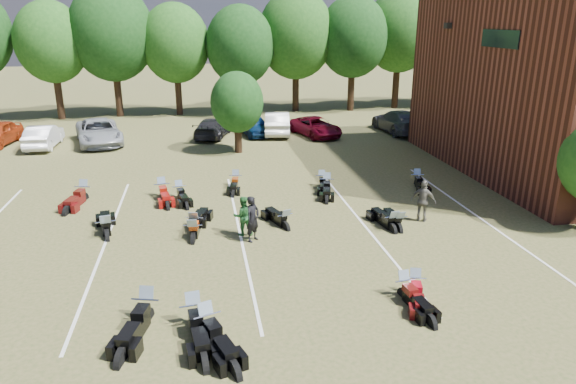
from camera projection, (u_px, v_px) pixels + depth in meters
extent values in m
plane|color=brown|center=(334.00, 260.00, 17.66)|extent=(160.00, 160.00, 0.00)
imported|color=silver|center=(44.00, 136.00, 32.77)|extent=(1.55, 4.41, 1.45)
imported|color=#92959A|center=(99.00, 132.00, 33.67)|extent=(3.96, 6.18, 1.58)
imported|color=black|center=(213.00, 128.00, 35.57)|extent=(3.07, 4.90, 1.32)
imported|color=navy|center=(254.00, 125.00, 36.27)|extent=(2.53, 4.42, 1.42)
imported|color=beige|center=(277.00, 123.00, 36.52)|extent=(2.35, 5.02, 1.59)
imported|color=#5C0516|center=(316.00, 127.00, 36.00)|extent=(3.40, 5.07, 1.29)
imported|color=#3B3C41|center=(398.00, 121.00, 37.06)|extent=(2.61, 5.68, 1.61)
imported|color=black|center=(253.00, 219.00, 18.95)|extent=(0.75, 0.75, 1.75)
imported|color=#24602A|center=(243.00, 216.00, 19.49)|extent=(0.81, 0.66, 1.55)
imported|color=#5F5B51|center=(423.00, 201.00, 20.80)|extent=(1.07, 0.94, 1.74)
cube|color=black|center=(448.00, 26.00, 27.95)|extent=(0.30, 0.40, 0.30)
cube|color=black|center=(500.00, 39.00, 23.47)|extent=(0.06, 3.00, 0.80)
cylinder|color=black|center=(51.00, 94.00, 41.41)|extent=(0.58, 0.58, 4.08)
ellipsoid|color=#1E4C19|center=(43.00, 39.00, 40.02)|extent=(6.00, 6.00, 6.90)
cylinder|color=black|center=(115.00, 93.00, 42.22)|extent=(0.57, 0.58, 4.08)
ellipsoid|color=#1E4C19|center=(109.00, 38.00, 40.84)|extent=(6.00, 6.00, 6.90)
cylinder|color=black|center=(177.00, 91.00, 43.04)|extent=(0.57, 0.58, 4.08)
ellipsoid|color=#1E4C19|center=(173.00, 38.00, 41.66)|extent=(6.00, 6.00, 6.90)
cylinder|color=black|center=(237.00, 90.00, 43.86)|extent=(0.58, 0.58, 4.08)
ellipsoid|color=#1E4C19|center=(235.00, 38.00, 42.47)|extent=(6.00, 6.00, 6.90)
cylinder|color=black|center=(294.00, 88.00, 44.68)|extent=(0.57, 0.58, 4.08)
ellipsoid|color=#1E4C19|center=(294.00, 37.00, 43.29)|extent=(6.00, 6.00, 6.90)
cylinder|color=black|center=(349.00, 87.00, 45.50)|extent=(0.57, 0.58, 4.08)
ellipsoid|color=#1E4C19|center=(351.00, 37.00, 44.11)|extent=(6.00, 6.00, 6.90)
cylinder|color=black|center=(403.00, 86.00, 46.32)|extent=(0.57, 0.58, 4.08)
ellipsoid|color=#1E4C19|center=(406.00, 36.00, 44.93)|extent=(6.00, 6.00, 6.90)
cylinder|color=black|center=(454.00, 85.00, 47.13)|extent=(0.58, 0.58, 4.08)
ellipsoid|color=#1E4C19|center=(459.00, 36.00, 45.75)|extent=(6.00, 6.00, 6.90)
cylinder|color=black|center=(504.00, 84.00, 47.95)|extent=(0.58, 0.58, 4.08)
ellipsoid|color=#1E4C19|center=(510.00, 36.00, 46.56)|extent=(6.00, 6.00, 6.90)
cylinder|color=black|center=(238.00, 137.00, 31.47)|extent=(0.24, 0.24, 1.90)
sphere|color=#1E4C19|center=(237.00, 102.00, 30.77)|extent=(3.20, 3.20, 3.20)
cube|color=silver|center=(106.00, 241.00, 19.14)|extent=(0.10, 14.00, 0.01)
cube|color=silver|center=(240.00, 232.00, 19.96)|extent=(0.10, 14.00, 0.01)
cube|color=silver|center=(363.00, 224.00, 20.78)|extent=(0.10, 14.00, 0.01)
cube|color=silver|center=(477.00, 216.00, 21.60)|extent=(0.10, 14.00, 0.01)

